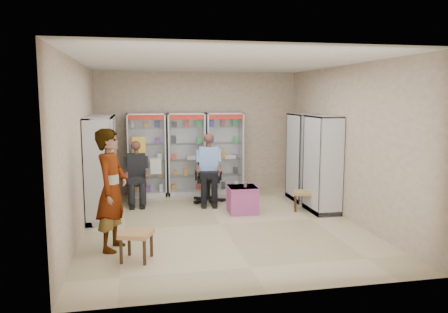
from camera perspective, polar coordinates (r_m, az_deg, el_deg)
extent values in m
plane|color=tan|center=(8.33, -0.36, -8.84)|extent=(6.00, 6.00, 0.00)
cube|color=#C1A98F|center=(10.98, -3.35, 3.15)|extent=(5.00, 0.02, 3.00)
cube|color=#C1A98F|center=(5.14, 5.98, -2.13)|extent=(5.00, 0.02, 3.00)
cube|color=#C1A98F|center=(7.95, -18.36, 1.01)|extent=(0.02, 6.00, 3.00)
cube|color=#C1A98F|center=(8.85, 15.74, 1.76)|extent=(0.02, 6.00, 3.00)
cube|color=silver|center=(8.01, -0.38, 12.20)|extent=(5.00, 6.00, 0.02)
cube|color=#B1B4B9|center=(10.66, -10.06, 0.21)|extent=(0.90, 0.50, 2.00)
cube|color=#B0B2B7|center=(10.72, -4.98, 0.34)|extent=(0.90, 0.50, 2.00)
cube|color=silver|center=(10.86, 0.01, 0.47)|extent=(0.90, 0.50, 2.00)
cube|color=#B1B4B8|center=(10.25, 10.24, -0.10)|extent=(0.90, 0.50, 2.00)
cube|color=#B9BCC1|center=(9.24, 12.73, -1.02)|extent=(0.90, 0.50, 2.00)
cube|color=#A2A4A9|center=(9.76, -15.40, -0.64)|extent=(0.90, 0.50, 2.00)
cube|color=silver|center=(8.68, -15.90, -1.69)|extent=(0.90, 0.50, 2.00)
cube|color=black|center=(10.02, -11.32, -3.38)|extent=(0.42, 0.42, 0.94)
cube|color=black|center=(9.93, -2.05, -2.68)|extent=(0.71, 0.71, 1.16)
cube|color=#B44877|center=(9.07, 2.41, -5.65)|extent=(0.59, 0.57, 0.55)
cylinder|color=#581507|center=(8.97, 2.80, -3.66)|extent=(0.07, 0.07, 0.10)
cube|color=#A08043|center=(9.42, 10.31, -5.70)|extent=(0.52, 0.52, 0.41)
cube|color=olive|center=(6.65, -11.35, -11.37)|extent=(0.55, 0.55, 0.43)
imported|color=gray|center=(7.01, -14.46, -4.24)|extent=(0.65, 0.80, 1.91)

